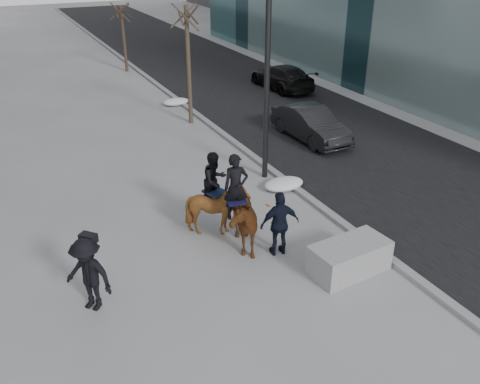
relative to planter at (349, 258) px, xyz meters
name	(u,v)px	position (x,y,z in m)	size (l,w,h in m)	color
ground	(261,265)	(-1.78, 1.18, -0.39)	(120.00, 120.00, 0.00)	gray
road	(291,114)	(5.22, 11.18, -0.38)	(8.00, 90.00, 0.01)	black
curb	(212,126)	(1.22, 11.18, -0.33)	(0.25, 90.00, 0.12)	gray
planter	(349,258)	(0.00, 0.00, 0.00)	(1.95, 0.97, 0.78)	#98989B
car_near	(311,124)	(4.18, 8.06, 0.27)	(1.39, 3.99, 1.31)	black
car_far	(282,77)	(7.05, 15.19, 0.25)	(1.80, 4.42, 1.28)	black
tree_near	(188,60)	(0.62, 12.11, 2.35)	(1.20, 1.20, 5.47)	#332A1E
tree_far	(124,36)	(0.62, 22.81, 1.72)	(1.20, 1.20, 4.22)	#36271F
mounted_left	(238,215)	(-1.92, 2.21, 0.56)	(1.32, 2.13, 2.56)	#4B1C0F
mounted_right	(217,202)	(-2.12, 3.10, 0.55)	(1.62, 1.71, 2.34)	#4B2A0F
feeder	(280,224)	(-1.13, 1.44, 0.49)	(1.08, 0.94, 1.75)	black
camera_crew	(88,274)	(-5.90, 1.39, 0.50)	(1.24, 1.28, 1.75)	black
lamppost	(266,24)	(0.82, 5.86, 4.61)	(0.25, 1.62, 9.09)	black
snow_piles	(224,138)	(0.92, 9.32, -0.22)	(1.36, 11.10, 0.35)	white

